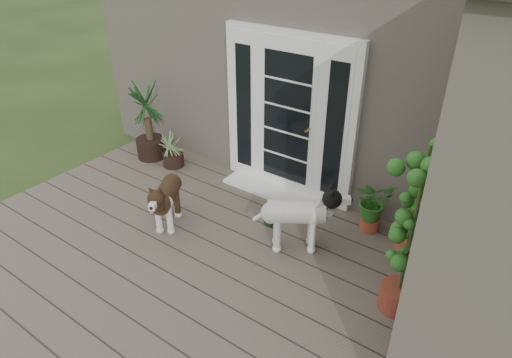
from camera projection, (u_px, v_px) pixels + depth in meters
The scene contains 14 objects.
deck at pixel (189, 288), 4.66m from camera, with size 6.20×4.60×0.12m, color #6B5B4C.
house_main at pixel (371, 56), 6.88m from camera, with size 7.40×4.00×3.10m, color #665E54.
door_unit at pixel (288, 116), 5.73m from camera, with size 1.90×0.14×2.15m, color white.
door_step at pixel (278, 192), 6.12m from camera, with size 1.60×0.40×0.05m, color white.
brindle_dog at pixel (167, 202), 5.37m from camera, with size 0.33×0.76×0.64m, color #3C2A16, non-canonical shape.
white_dog at pixel (295, 222), 4.97m from camera, with size 0.37×0.86×0.72m, color white, non-canonical shape.
spider_plant at pixel (172, 149), 6.69m from camera, with size 0.52×0.52×0.56m, color #9EBC74, non-canonical shape.
yucca at pixel (148, 121), 6.78m from camera, with size 0.85×0.85×1.23m, color black, non-canonical shape.
herb_a at pixel (372, 209), 5.30m from camera, with size 0.45×0.45×0.57m, color #1E5317.
herb_b at pixel (426, 248), 4.62m from camera, with size 0.43×0.43×0.65m, color #1A5C1A.
herb_c at pixel (410, 230), 5.03m from camera, with size 0.31×0.31×0.48m, color #1C621E.
sapling at pixel (411, 232), 3.90m from camera, with size 0.53×0.53×1.82m, color #20611B, non-canonical shape.
clog_left at pixel (283, 209), 5.74m from camera, with size 0.13×0.28×0.08m, color black, non-canonical shape.
clog_right at pixel (273, 218), 5.55m from camera, with size 0.14×0.30×0.09m, color black, non-canonical shape.
Camera 1 is at (2.57, -1.99, 3.40)m, focal length 31.38 mm.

